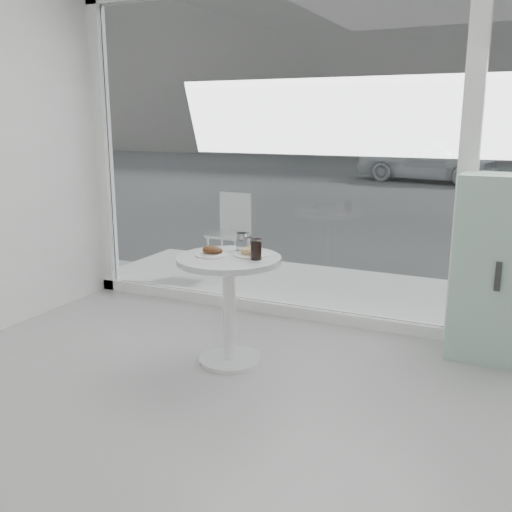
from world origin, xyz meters
The scene contains 13 objects.
storefront centered at (0.07, 3.00, 1.71)m, with size 5.00×0.14×3.00m.
main_table centered at (-0.50, 1.90, 0.55)m, with size 0.72×0.72×0.77m.
patio_deck centered at (0.00, 3.80, 0.03)m, with size 5.60×1.60×0.05m, color white.
street centered at (0.00, 16.00, 0.00)m, with size 40.00×24.00×0.00m, color #353535.
far_building centered at (0.00, 25.00, 4.00)m, with size 40.00×2.00×8.00m, color gray.
mint_cabinet centered at (1.18, 2.78, 0.66)m, with size 0.61×0.43×1.32m.
patio_chair centered at (-1.53, 3.91, 0.54)m, with size 0.38×0.38×0.86m.
car_white centered at (-1.21, 14.88, 0.64)m, with size 1.50×3.73×1.27m, color silver.
plate_fritter centered at (-0.62, 1.88, 0.80)m, with size 0.23×0.23×0.07m.
plate_donut centered at (-0.38, 2.00, 0.79)m, with size 0.25×0.25×0.06m.
water_tumbler_a centered at (-0.50, 2.11, 0.83)m, with size 0.08×0.08×0.13m.
water_tumbler_b centered at (-0.43, 2.05, 0.82)m, with size 0.07×0.07×0.11m.
cola_glass centered at (-0.30, 1.91, 0.84)m, with size 0.07×0.07×0.14m.
Camera 1 is at (1.28, -1.45, 1.69)m, focal length 40.00 mm.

